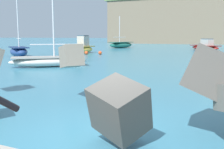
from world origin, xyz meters
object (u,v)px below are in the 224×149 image
(mooring_buoy_middle, at_px, (100,53))
(boat_near_left, at_px, (49,61))
(boat_near_centre, at_px, (205,47))
(boat_far_centre, at_px, (19,51))
(boat_near_right, at_px, (82,48))
(boat_far_right, at_px, (121,45))
(mooring_buoy_inner, at_px, (86,53))

(mooring_buoy_middle, bearing_deg, boat_near_left, -79.03)
(boat_near_centre, bearing_deg, boat_far_centre, -126.80)
(boat_near_left, xyz_separation_m, boat_near_right, (-5.87, 14.46, 0.26))
(boat_near_right, height_order, boat_far_centre, boat_far_centre)
(boat_far_right, relative_size, mooring_buoy_middle, 13.17)
(boat_near_centre, relative_size, boat_far_right, 0.95)
(boat_near_right, height_order, boat_far_right, boat_far_right)
(boat_near_left, distance_m, boat_far_right, 31.17)
(boat_near_left, relative_size, boat_near_centre, 1.30)
(boat_near_centre, distance_m, mooring_buoy_inner, 20.47)
(boat_near_centre, distance_m, boat_far_right, 15.08)
(boat_near_left, height_order, mooring_buoy_inner, boat_near_left)
(boat_near_centre, bearing_deg, mooring_buoy_inner, -125.93)
(mooring_buoy_inner, bearing_deg, boat_near_left, -71.78)
(boat_near_left, distance_m, boat_near_centre, 30.19)
(boat_near_left, relative_size, boat_near_right, 1.64)
(boat_near_centre, relative_size, boat_far_centre, 0.71)
(boat_near_left, relative_size, mooring_buoy_middle, 16.33)
(boat_far_right, xyz_separation_m, mooring_buoy_middle, (4.60, -17.14, -0.38))
(boat_far_centre, height_order, mooring_buoy_inner, boat_far_centre)
(boat_near_left, height_order, boat_near_right, boat_near_left)
(boat_near_centre, height_order, mooring_buoy_inner, boat_near_centre)
(boat_far_right, bearing_deg, boat_near_centre, -4.53)
(mooring_buoy_middle, bearing_deg, boat_near_right, 159.22)
(boat_near_centre, bearing_deg, boat_near_right, -133.09)
(mooring_buoy_middle, bearing_deg, boat_near_centre, 56.81)
(boat_near_right, height_order, mooring_buoy_middle, boat_near_right)
(boat_near_left, height_order, boat_far_centre, boat_far_centre)
(boat_far_right, height_order, mooring_buoy_inner, boat_far_right)
(mooring_buoy_inner, bearing_deg, boat_near_centre, 54.07)
(boat_near_centre, xyz_separation_m, mooring_buoy_middle, (-10.43, -15.95, -0.35))
(boat_near_right, bearing_deg, mooring_buoy_middle, -20.78)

